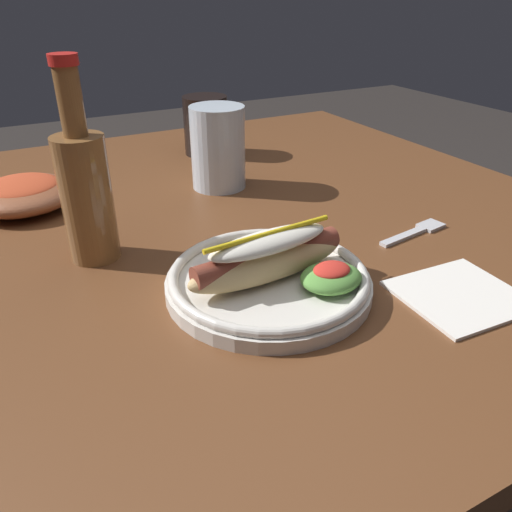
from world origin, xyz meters
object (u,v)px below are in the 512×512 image
(hot_dog_plate, at_px, (272,274))
(water_cup, at_px, (218,148))
(soda_cup, at_px, (206,125))
(side_bowl, at_px, (23,193))
(napkin, at_px, (460,295))
(glass_bottle, at_px, (85,190))
(fork, at_px, (417,231))

(hot_dog_plate, height_order, water_cup, water_cup)
(soda_cup, xyz_separation_m, side_bowl, (-0.36, -0.13, -0.03))
(water_cup, distance_m, napkin, 0.46)
(hot_dog_plate, distance_m, water_cup, 0.35)
(water_cup, relative_size, napkin, 1.05)
(water_cup, bearing_deg, glass_bottle, -147.20)
(fork, bearing_deg, soda_cup, 94.55)
(hot_dog_plate, bearing_deg, napkin, -31.44)
(glass_bottle, distance_m, side_bowl, 0.23)
(fork, height_order, napkin, same)
(soda_cup, bearing_deg, hot_dog_plate, -105.24)
(water_cup, xyz_separation_m, napkin, (0.09, -0.44, -0.07))
(water_cup, height_order, glass_bottle, glass_bottle)
(water_cup, bearing_deg, soda_cup, 73.21)
(soda_cup, bearing_deg, side_bowl, -159.88)
(hot_dog_plate, relative_size, napkin, 1.80)
(soda_cup, bearing_deg, napkin, -86.57)
(water_cup, height_order, napkin, water_cup)
(napkin, bearing_deg, fork, 62.93)
(hot_dog_plate, height_order, glass_bottle, glass_bottle)
(soda_cup, height_order, glass_bottle, glass_bottle)
(soda_cup, height_order, napkin, soda_cup)
(fork, bearing_deg, hot_dog_plate, 179.51)
(hot_dog_plate, bearing_deg, fork, 7.95)
(fork, height_order, glass_bottle, glass_bottle)
(fork, distance_m, glass_bottle, 0.45)
(hot_dog_plate, xyz_separation_m, soda_cup, (0.14, 0.52, 0.03))
(fork, xyz_separation_m, napkin, (-0.07, -0.15, -0.00))
(glass_bottle, distance_m, napkin, 0.45)
(side_bowl, bearing_deg, hot_dog_plate, -60.46)
(soda_cup, bearing_deg, glass_bottle, -131.02)
(hot_dog_plate, relative_size, soda_cup, 2.05)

